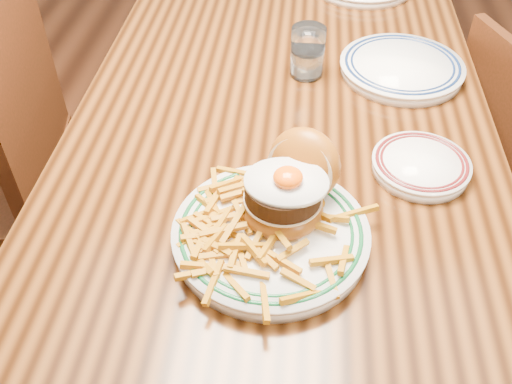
# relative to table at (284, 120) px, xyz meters

# --- Properties ---
(floor) EXTENTS (6.00, 6.00, 0.00)m
(floor) POSITION_rel_table_xyz_m (0.00, 0.00, -0.66)
(floor) COLOR black
(floor) RESTS_ON ground
(table) EXTENTS (0.85, 1.60, 0.75)m
(table) POSITION_rel_table_xyz_m (0.00, 0.00, 0.00)
(table) COLOR black
(table) RESTS_ON floor
(main_plate) EXTENTS (0.31, 0.33, 0.15)m
(main_plate) POSITION_rel_table_xyz_m (0.01, -0.43, 0.13)
(main_plate) COLOR white
(main_plate) RESTS_ON table
(side_plate) EXTENTS (0.18, 0.18, 0.03)m
(side_plate) POSITION_rel_table_xyz_m (0.26, -0.25, 0.10)
(side_plate) COLOR white
(side_plate) RESTS_ON table
(rear_plate) EXTENTS (0.27, 0.27, 0.03)m
(rear_plate) POSITION_rel_table_xyz_m (0.25, 0.08, 0.10)
(rear_plate) COLOR white
(rear_plate) RESTS_ON table
(water_glass) EXTENTS (0.07, 0.07, 0.11)m
(water_glass) POSITION_rel_table_xyz_m (0.04, 0.06, 0.14)
(water_glass) COLOR white
(water_glass) RESTS_ON table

